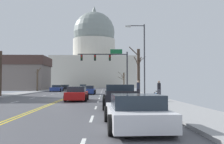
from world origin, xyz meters
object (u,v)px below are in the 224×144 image
object	(u,v)px
signal_gantry	(109,61)
pedestrian_01	(159,89)
pickup_truck_near_03	(120,97)
sedan_near_01	(113,91)
sedan_near_04	(135,112)
sedan_near_00	(88,90)
sedan_near_02	(77,94)
bicycle_parked	(156,97)
street_lamp_right	(142,54)
sedan_oncoming_02	(83,87)
sedan_oncoming_01	(65,88)
sedan_oncoming_00	(57,89)
pedestrian_00	(138,88)

from	to	relation	value
signal_gantry	pedestrian_01	world-z (taller)	signal_gantry
pickup_truck_near_03	sedan_near_01	bearing A→B (deg)	89.80
sedan_near_01	sedan_near_04	distance (m)	21.70
sedan_near_00	pickup_truck_near_03	distance (m)	20.78
pedestrian_01	sedan_near_00	bearing A→B (deg)	119.79
sedan_near_01	sedan_near_04	size ratio (longest dim) A/B	0.93
sedan_near_02	pedestrian_01	size ratio (longest dim) A/B	2.59
sedan_near_04	bicycle_parked	xyz separation A→B (m)	(3.12, 11.90, -0.06)
street_lamp_right	sedan_oncoming_02	world-z (taller)	street_lamp_right
sedan_near_01	sedan_near_02	size ratio (longest dim) A/B	0.99
sedan_near_01	sedan_oncoming_02	distance (m)	40.18
signal_gantry	sedan_near_00	bearing A→B (deg)	-134.65
sedan_near_02	pedestrian_01	world-z (taller)	pedestrian_01
street_lamp_right	sedan_near_00	world-z (taller)	street_lamp_right
pedestrian_01	sedan_oncoming_01	bearing A→B (deg)	111.87
sedan_near_04	bicycle_parked	size ratio (longest dim) A/B	2.61
sedan_near_00	sedan_oncoming_00	distance (m)	13.65
street_lamp_right	sedan_oncoming_00	world-z (taller)	street_lamp_right
sedan_oncoming_01	sedan_near_01	bearing A→B (deg)	-70.46
pickup_truck_near_03	pedestrian_01	distance (m)	8.47
sedan_oncoming_00	bicycle_parked	size ratio (longest dim) A/B	2.45
street_lamp_right	sedan_near_02	bearing A→B (deg)	-154.21
sedan_near_01	sedan_oncoming_01	world-z (taller)	sedan_near_01
sedan_near_00	bicycle_parked	size ratio (longest dim) A/B	2.49
sedan_oncoming_00	sedan_near_04	bearing A→B (deg)	-75.69
sedan_oncoming_00	sedan_near_02	bearing A→B (deg)	-75.61
sedan_oncoming_02	pedestrian_01	bearing A→B (deg)	-76.62
sedan_near_01	sedan_near_02	bearing A→B (deg)	-115.73
street_lamp_right	pickup_truck_near_03	bearing A→B (deg)	-106.26
sedan_near_02	pedestrian_00	world-z (taller)	pedestrian_00
pedestrian_00	sedan_near_00	bearing A→B (deg)	120.86
sedan_oncoming_01	pedestrian_00	size ratio (longest dim) A/B	2.62
sedan_oncoming_00	pedestrian_00	distance (m)	25.24
sedan_near_00	bicycle_parked	bearing A→B (deg)	-67.75
sedan_near_00	sedan_near_04	world-z (taller)	sedan_near_00
sedan_near_02	bicycle_parked	bearing A→B (deg)	-19.76
sedan_near_00	pedestrian_00	world-z (taller)	pedestrian_00
sedan_near_02	bicycle_parked	distance (m)	7.16
street_lamp_right	pedestrian_01	world-z (taller)	street_lamp_right
pedestrian_00	sedan_near_04	bearing A→B (deg)	-97.74
sedan_oncoming_00	bicycle_parked	xyz separation A→B (m)	(13.30, -28.04, -0.10)
pickup_truck_near_03	sedan_near_04	size ratio (longest dim) A/B	1.16
signal_gantry	sedan_near_04	size ratio (longest dim) A/B	1.71
sedan_near_01	pickup_truck_near_03	distance (m)	14.16
pedestrian_01	bicycle_parked	world-z (taller)	pedestrian_01
sedan_near_01	sedan_near_04	world-z (taller)	sedan_near_01
bicycle_parked	sedan_near_02	bearing A→B (deg)	160.24
signal_gantry	sedan_oncoming_02	bearing A→B (deg)	102.41
sedan_oncoming_02	bicycle_parked	bearing A→B (deg)	-78.41
signal_gantry	pedestrian_00	xyz separation A→B (m)	(2.84, -13.09, -3.95)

